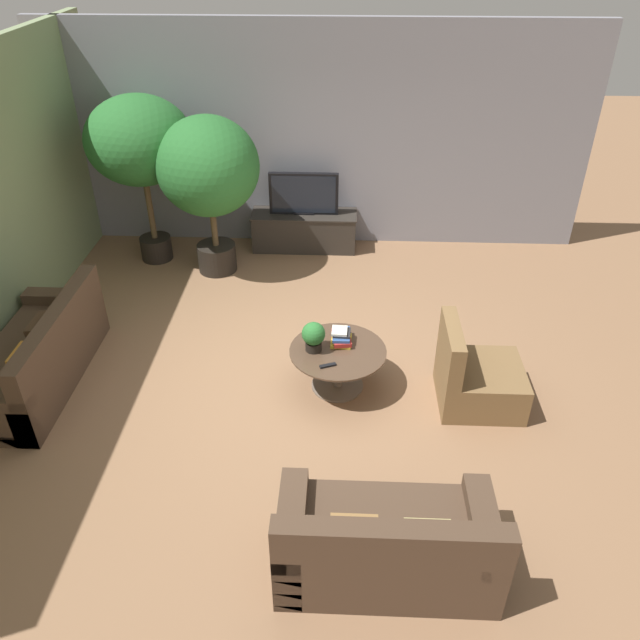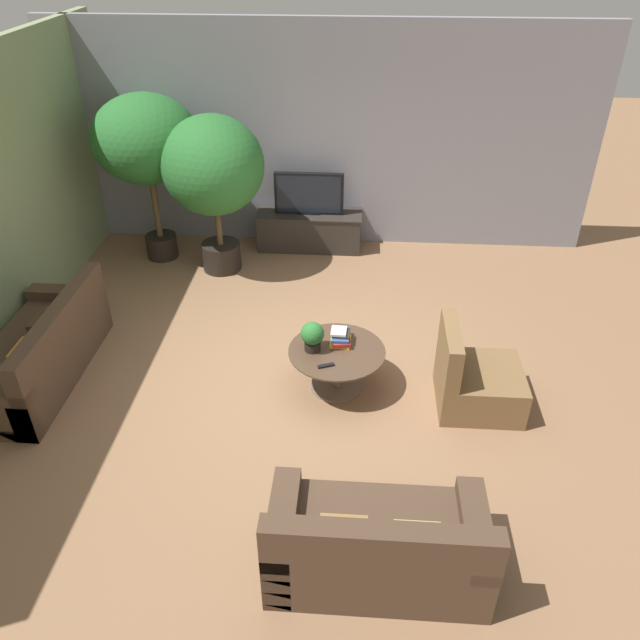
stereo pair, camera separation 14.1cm
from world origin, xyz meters
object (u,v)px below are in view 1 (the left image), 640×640
(media_console, at_px, (304,230))
(armchair_wicker, at_px, (475,378))
(couch_near_entry, at_px, (386,545))
(potted_palm_tall, at_px, (140,144))
(coffee_table, at_px, (338,361))
(potted_plant_tabletop, at_px, (314,336))
(potted_palm_corner, at_px, (208,171))
(television, at_px, (304,194))
(couch_by_wall, at_px, (38,358))

(media_console, xyz_separation_m, armchair_wicker, (1.88, -3.27, -0.00))
(couch_near_entry, relative_size, potted_palm_tall, 0.71)
(coffee_table, distance_m, potted_plant_tabletop, 0.39)
(media_console, xyz_separation_m, potted_palm_tall, (-2.03, -0.42, 1.35))
(armchair_wicker, bearing_deg, potted_palm_corner, 49.59)
(media_console, relative_size, potted_plant_tabletop, 4.78)
(couch_near_entry, xyz_separation_m, potted_plant_tabletop, (-0.63, 2.10, 0.34))
(media_console, relative_size, armchair_wicker, 1.72)
(coffee_table, relative_size, potted_plant_tabletop, 3.11)
(armchair_wicker, distance_m, potted_plant_tabletop, 1.63)
(potted_palm_corner, bearing_deg, potted_plant_tabletop, -59.46)
(coffee_table, bearing_deg, television, 99.75)
(potted_palm_corner, bearing_deg, armchair_wicker, -40.41)
(couch_by_wall, xyz_separation_m, potted_plant_tabletop, (2.81, 0.03, 0.34))
(potted_palm_tall, distance_m, potted_palm_corner, 0.98)
(potted_palm_corner, bearing_deg, coffee_table, -55.34)
(television, relative_size, potted_palm_corner, 0.46)
(media_console, xyz_separation_m, potted_palm_corner, (-1.13, -0.71, 1.11))
(armchair_wicker, xyz_separation_m, potted_plant_tabletop, (-1.59, 0.15, 0.35))
(couch_by_wall, bearing_deg, potted_palm_corner, 150.56)
(television, height_order, couch_near_entry, television)
(couch_near_entry, xyz_separation_m, potted_palm_corner, (-2.06, 4.52, 1.10))
(coffee_table, bearing_deg, media_console, 99.74)
(potted_palm_tall, xyz_separation_m, potted_palm_corner, (0.90, -0.29, -0.24))
(potted_palm_tall, bearing_deg, couch_by_wall, -99.88)
(couch_by_wall, height_order, potted_palm_corner, potted_palm_corner)
(media_console, relative_size, couch_by_wall, 0.76)
(couch_by_wall, relative_size, potted_plant_tabletop, 6.32)
(coffee_table, distance_m, couch_by_wall, 3.05)
(armchair_wicker, height_order, potted_palm_corner, potted_palm_corner)
(television, bearing_deg, couch_by_wall, -128.51)
(television, distance_m, potted_palm_tall, 2.23)
(media_console, height_order, couch_by_wall, couch_by_wall)
(couch_near_entry, height_order, potted_palm_corner, potted_palm_corner)
(armchair_wicker, distance_m, potted_palm_tall, 5.03)
(media_console, bearing_deg, television, -90.00)
(television, xyz_separation_m, potted_palm_tall, (-2.03, -0.42, 0.80))
(couch_by_wall, distance_m, couch_near_entry, 4.01)
(television, height_order, potted_palm_corner, potted_palm_corner)
(couch_near_entry, bearing_deg, media_console, -79.96)
(potted_palm_tall, height_order, potted_plant_tabletop, potted_palm_tall)
(armchair_wicker, bearing_deg, potted_palm_tall, 53.93)
(couch_by_wall, bearing_deg, armchair_wicker, 88.47)
(armchair_wicker, distance_m, potted_palm_corner, 4.11)
(coffee_table, xyz_separation_m, potted_plant_tabletop, (-0.24, -0.01, 0.31))
(couch_near_entry, xyz_separation_m, armchair_wicker, (0.96, 1.95, -0.01))
(couch_near_entry, relative_size, potted_palm_corner, 0.76)
(media_console, relative_size, couch_near_entry, 0.94)
(potted_plant_tabletop, bearing_deg, media_console, 95.39)
(potted_palm_corner, bearing_deg, couch_by_wall, -119.44)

